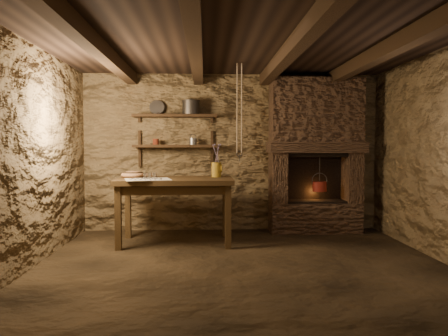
{
  "coord_description": "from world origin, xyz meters",
  "views": [
    {
      "loc": [
        -0.4,
        -4.73,
        1.31
      ],
      "look_at": [
        -0.16,
        0.9,
        1.02
      ],
      "focal_mm": 35.0,
      "sensor_mm": 36.0,
      "label": 1
    }
  ],
  "objects_px": {
    "work_table": "(175,208)",
    "stoneware_jug": "(217,163)",
    "wooden_bowl": "(133,175)",
    "iron_stockpot": "(191,108)",
    "red_pot": "(319,186)"
  },
  "relations": [
    {
      "from": "wooden_bowl",
      "to": "red_pot",
      "type": "distance_m",
      "value": 2.75
    },
    {
      "from": "wooden_bowl",
      "to": "iron_stockpot",
      "type": "height_order",
      "value": "iron_stockpot"
    },
    {
      "from": "iron_stockpot",
      "to": "wooden_bowl",
      "type": "bearing_deg",
      "value": -140.77
    },
    {
      "from": "wooden_bowl",
      "to": "iron_stockpot",
      "type": "distance_m",
      "value": 1.38
    },
    {
      "from": "wooden_bowl",
      "to": "red_pot",
      "type": "xyz_separation_m",
      "value": [
        2.69,
        0.51,
        -0.21
      ]
    },
    {
      "from": "red_pot",
      "to": "iron_stockpot",
      "type": "bearing_deg",
      "value": 176.43
    },
    {
      "from": "work_table",
      "to": "stoneware_jug",
      "type": "distance_m",
      "value": 0.84
    },
    {
      "from": "work_table",
      "to": "wooden_bowl",
      "type": "height_order",
      "value": "wooden_bowl"
    },
    {
      "from": "wooden_bowl",
      "to": "iron_stockpot",
      "type": "xyz_separation_m",
      "value": [
        0.77,
        0.63,
        0.96
      ]
    },
    {
      "from": "iron_stockpot",
      "to": "red_pot",
      "type": "xyz_separation_m",
      "value": [
        1.92,
        -0.12,
        -1.16
      ]
    },
    {
      "from": "red_pot",
      "to": "stoneware_jug",
      "type": "bearing_deg",
      "value": -164.21
    },
    {
      "from": "red_pot",
      "to": "work_table",
      "type": "bearing_deg",
      "value": -163.34
    },
    {
      "from": "work_table",
      "to": "stoneware_jug",
      "type": "xyz_separation_m",
      "value": [
        0.56,
        0.19,
        0.6
      ]
    },
    {
      "from": "work_table",
      "to": "iron_stockpot",
      "type": "distance_m",
      "value": 1.6
    },
    {
      "from": "work_table",
      "to": "red_pot",
      "type": "xyz_separation_m",
      "value": [
        2.11,
        0.63,
        0.24
      ]
    }
  ]
}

